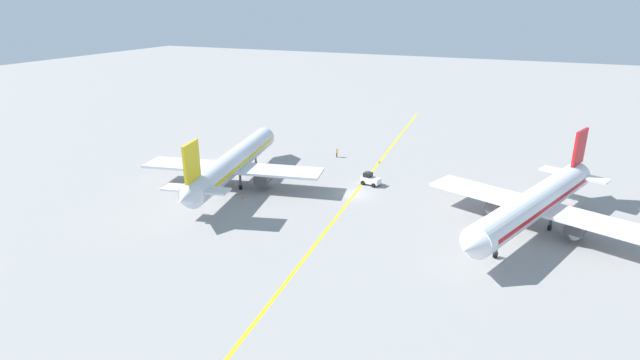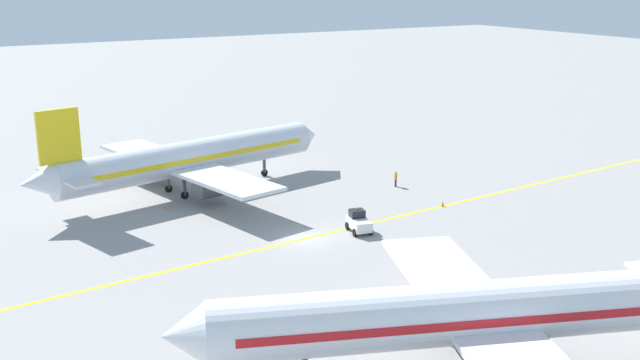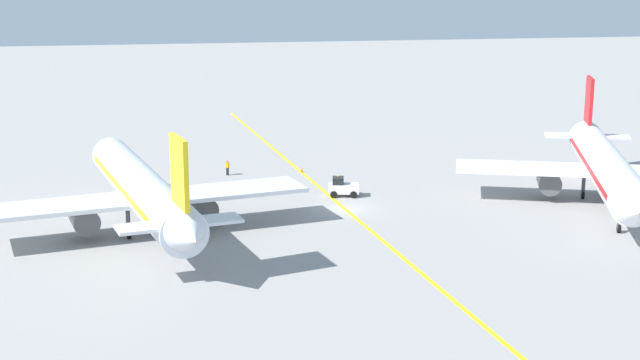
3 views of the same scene
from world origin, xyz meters
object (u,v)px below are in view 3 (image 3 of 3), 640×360
airplane_at_gate (604,166)px  ground_crew_worker (227,167)px  airplane_adjacent_stand (142,190)px  traffic_cone_near_nose (302,170)px  baggage_tug_white (343,187)px  traffic_cone_mid_apron (197,240)px

airplane_at_gate → ground_crew_worker: bearing=-29.3°
airplane_adjacent_stand → airplane_at_gate: bearing=-178.5°
airplane_adjacent_stand → traffic_cone_near_nose: airplane_adjacent_stand is taller
baggage_tug_white → ground_crew_worker: size_ratio=1.94×
airplane_at_gate → traffic_cone_near_nose: (25.99, -19.03, -3.43)m
airplane_adjacent_stand → traffic_cone_near_nose: size_ratio=64.27×
airplane_adjacent_stand → traffic_cone_mid_apron: 6.85m
airplane_at_gate → traffic_cone_mid_apron: (39.14, 5.26, -3.43)m
baggage_tug_white → traffic_cone_near_nose: 11.63m
ground_crew_worker → traffic_cone_mid_apron: (4.94, 24.46, -0.63)m
baggage_tug_white → ground_crew_worker: baggage_tug_white is taller
baggage_tug_white → airplane_adjacent_stand: bearing=24.1°
airplane_at_gate → baggage_tug_white: size_ratio=10.52×
ground_crew_worker → traffic_cone_mid_apron: 24.97m
airplane_at_gate → traffic_cone_near_nose: size_ratio=62.31×
ground_crew_worker → traffic_cone_mid_apron: bearing=78.6°
airplane_at_gate → ground_crew_worker: (34.21, -19.20, -2.80)m
airplane_adjacent_stand → traffic_cone_mid_apron: (-4.24, 4.15, -3.43)m
airplane_at_gate → traffic_cone_near_nose: 32.39m
airplane_adjacent_stand → ground_crew_worker: 22.46m
airplane_adjacent_stand → baggage_tug_white: airplane_adjacent_stand is taller
traffic_cone_near_nose → airplane_at_gate: bearing=143.8°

